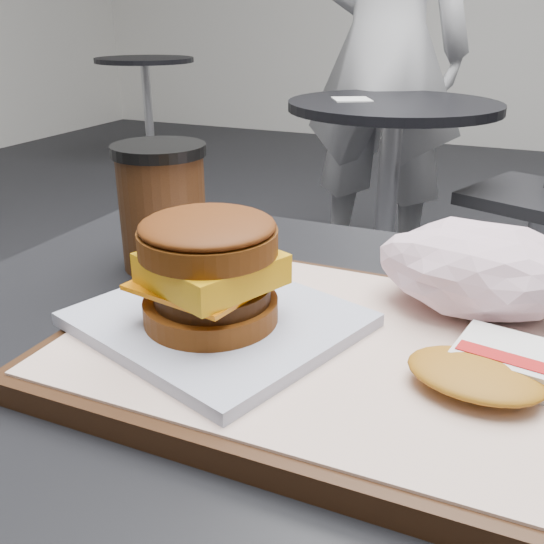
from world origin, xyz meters
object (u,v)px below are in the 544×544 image
Objects in this scene: breakfast_sandwich at (212,282)px; hash_brown at (504,369)px; crumpled_wrapper at (479,268)px; patron at (385,49)px; customer_table at (344,541)px; serving_tray at (323,350)px; neighbor_table at (390,161)px; coffee_cup at (162,203)px.

breakfast_sandwich reaches higher than hash_brown.
patron is at bearing 106.01° from crumpled_wrapper.
hash_brown is at bearing -12.72° from customer_table.
customer_table is at bearing 167.28° from hash_brown.
breakfast_sandwich is at bearing -177.17° from hash_brown.
patron is at bearing 102.82° from serving_tray.
serving_tray is 2.46× the size of crumpled_wrapper.
serving_tray is 2.15m from patron.
breakfast_sandwich reaches higher than crumpled_wrapper.
patron reaches higher than breakfast_sandwich.
patron reaches higher than neighbor_table.
serving_tray is 3.02× the size of coffee_cup.
breakfast_sandwich is 1.86× the size of coffee_cup.
hash_brown is at bearing 2.83° from breakfast_sandwich.
neighbor_table is 0.42× the size of patron.
serving_tray is (-0.02, -0.01, 0.20)m from customer_table.
customer_table is at bearing 31.02° from serving_tray.
breakfast_sandwich reaches higher than neighbor_table.
crumpled_wrapper is (0.10, 0.10, 0.04)m from serving_tray.
hash_brown is at bearing -74.59° from crumpled_wrapper.
neighbor_table is (-0.45, 1.67, -0.25)m from hash_brown.
breakfast_sandwich is at bearing 101.04° from patron.
crumpled_wrapper is at bearing 34.13° from breakfast_sandwich.
coffee_cup reaches higher than customer_table.
coffee_cup is at bearing 151.31° from serving_tray.
serving_tray is 0.25m from coffee_cup.
patron is (-0.60, 2.10, 0.09)m from hash_brown.
crumpled_wrapper is (0.07, 0.09, 0.24)m from customer_table.
neighbor_table is (-0.35, 1.65, -0.03)m from customer_table.
crumpled_wrapper is (-0.03, 0.11, 0.02)m from hash_brown.
hash_brown reaches higher than serving_tray.
breakfast_sandwich is 1.72m from neighbor_table.
crumpled_wrapper is 0.31m from coffee_cup.
serving_tray reaches higher than customer_table.
hash_brown is 0.07× the size of patron.
serving_tray is at bearing -78.84° from neighbor_table.
coffee_cup is at bearing 176.84° from crumpled_wrapper.
hash_brown is at bearing -74.81° from neighbor_table.
serving_tray is at bearing 14.40° from breakfast_sandwich.
coffee_cup is 2.00m from patron.
crumpled_wrapper is at bearing 105.41° from hash_brown.
breakfast_sandwich is at bearing -145.87° from crumpled_wrapper.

